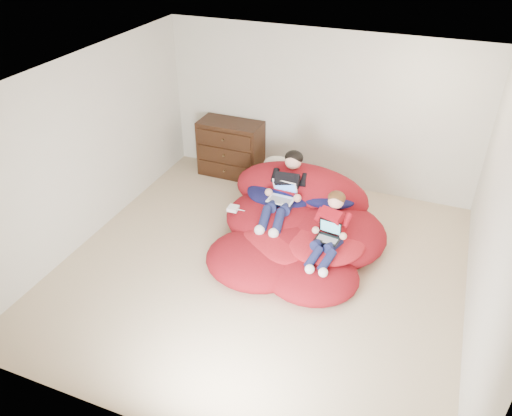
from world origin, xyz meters
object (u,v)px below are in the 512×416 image
at_px(dresser, 231,148).
at_px(laptop_white, 283,194).
at_px(older_boy, 285,187).
at_px(laptop_black, 329,234).
at_px(beanbag_pile, 299,226).
at_px(younger_boy, 330,227).

distance_m(dresser, laptop_white, 1.95).
height_order(dresser, laptop_white, dresser).
bearing_deg(older_boy, laptop_black, -40.12).
height_order(beanbag_pile, laptop_white, beanbag_pile).
xyz_separation_m(beanbag_pile, laptop_white, (-0.29, 0.12, 0.38)).
height_order(older_boy, laptop_white, older_boy).
bearing_deg(beanbag_pile, younger_boy, -38.01).
distance_m(younger_boy, laptop_white, 0.96).
height_order(older_boy, laptop_black, older_boy).
relative_size(older_boy, laptop_white, 3.51).
bearing_deg(laptop_white, beanbag_pile, -22.46).
xyz_separation_m(dresser, laptop_black, (2.20, -1.93, 0.09)).
relative_size(beanbag_pile, younger_boy, 2.56).
distance_m(dresser, beanbag_pile, 2.25).
relative_size(older_boy, younger_boy, 1.33).
height_order(dresser, laptop_black, dresser).
distance_m(older_boy, younger_boy, 1.03).
height_order(laptop_white, laptop_black, laptop_white).
bearing_deg(younger_boy, beanbag_pile, 141.99).
height_order(beanbag_pile, younger_boy, younger_boy).
distance_m(dresser, laptop_black, 2.92).
relative_size(beanbag_pile, older_boy, 1.92).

